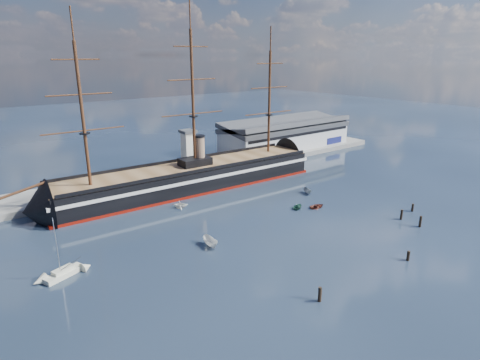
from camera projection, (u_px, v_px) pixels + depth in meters
ground at (238, 203)px, 119.89m from camera, size 600.00×600.00×0.00m
quay at (201, 171)px, 152.91m from camera, size 180.00×18.00×2.00m
warehouse at (286, 134)px, 181.58m from camera, size 63.00×21.00×11.60m
quay_tower at (189, 150)px, 143.65m from camera, size 5.00×5.00×15.00m
warship at (186, 178)px, 130.26m from camera, size 113.16×19.49×53.94m
sailboat at (64, 273)px, 79.89m from camera, size 8.31×4.92×12.78m
motorboat_a at (211, 247)px, 92.53m from camera, size 6.95×3.24×2.68m
motorboat_b at (298, 208)px, 115.86m from camera, size 2.31×3.06×1.33m
motorboat_c at (307, 194)px, 127.83m from camera, size 5.56×3.79×2.09m
motorboat_d at (181, 208)px, 115.90m from camera, size 6.02×7.22×2.46m
motorboat_e at (317, 208)px, 116.11m from camera, size 1.55×3.08×1.38m
piling_near_left at (319, 301)px, 71.97m from camera, size 0.64×0.64×3.56m
piling_near_mid at (408, 260)px, 86.31m from camera, size 0.64×0.64×2.91m
piling_near_right at (420, 227)px, 103.14m from camera, size 0.64×0.64×3.69m
piling_far_right at (412, 211)px, 113.43m from camera, size 0.64×0.64×2.97m
piling_extra at (401, 219)px, 107.84m from camera, size 0.64×0.64×3.50m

